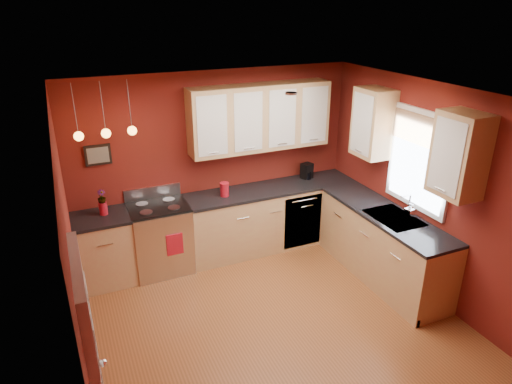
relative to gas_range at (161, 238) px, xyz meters
name	(u,v)px	position (x,y,z in m)	size (l,w,h in m)	color
floor	(281,329)	(0.92, -1.80, -0.48)	(4.20, 4.20, 0.00)	brown
ceiling	(287,100)	(0.92, -1.80, 2.12)	(4.00, 4.20, 0.02)	beige
wall_back	(216,164)	(0.92, 0.30, 0.82)	(4.00, 0.02, 2.60)	maroon
wall_front	(435,368)	(0.92, -3.90, 0.82)	(4.00, 0.02, 2.60)	maroon
wall_left	(76,271)	(-1.08, -1.80, 0.82)	(0.02, 4.20, 2.60)	maroon
wall_right	(435,196)	(2.92, -1.80, 0.82)	(0.02, 4.20, 2.60)	maroon
base_cabinets_back_left	(105,251)	(-0.73, 0.00, -0.03)	(0.70, 0.60, 0.90)	tan
base_cabinets_back_right	(271,218)	(1.65, 0.00, -0.03)	(2.54, 0.60, 0.90)	tan
base_cabinets_right	(382,246)	(2.62, -1.35, -0.03)	(0.60, 2.10, 0.90)	tan
counter_back_left	(100,218)	(-0.73, 0.00, 0.44)	(0.70, 0.62, 0.04)	black
counter_back_right	(272,189)	(1.65, 0.00, 0.44)	(2.54, 0.62, 0.04)	black
counter_right	(386,214)	(2.62, -1.35, 0.44)	(0.62, 2.10, 0.04)	black
gas_range	(161,238)	(0.00, 0.00, 0.00)	(0.76, 0.64, 1.11)	silver
dishwasher_front	(303,221)	(2.02, -0.29, -0.03)	(0.60, 0.02, 0.80)	silver
sink	(394,219)	(2.62, -1.50, 0.43)	(0.50, 0.70, 0.33)	gray
window	(420,157)	(2.89, -1.50, 1.21)	(0.06, 1.02, 1.22)	white
upper_cabinets_back	(260,117)	(1.52, 0.12, 1.47)	(2.00, 0.35, 0.90)	tan
upper_cabinets_right	(411,137)	(2.75, -1.48, 1.47)	(0.35, 1.95, 0.90)	tan
wall_picture	(98,155)	(-0.63, 0.28, 1.17)	(0.32, 0.03, 0.26)	black
pendant_lights	(106,133)	(-0.53, -0.05, 1.53)	(0.71, 0.11, 0.66)	gray
red_canister	(224,189)	(0.92, -0.02, 0.56)	(0.13, 0.13, 0.19)	#B21321
red_vase	(103,208)	(-0.67, 0.05, 0.54)	(0.10, 0.10, 0.16)	#B21321
flowers	(102,197)	(-0.67, 0.05, 0.69)	(0.10, 0.10, 0.18)	#B21321
coffee_maker	(307,171)	(2.29, 0.12, 0.57)	(0.19, 0.19, 0.23)	black
soap_pump	(409,211)	(2.75, -1.61, 0.56)	(0.09, 0.10, 0.21)	white
dish_towel	(175,245)	(0.11, -0.33, 0.04)	(0.22, 0.01, 0.29)	#B21321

